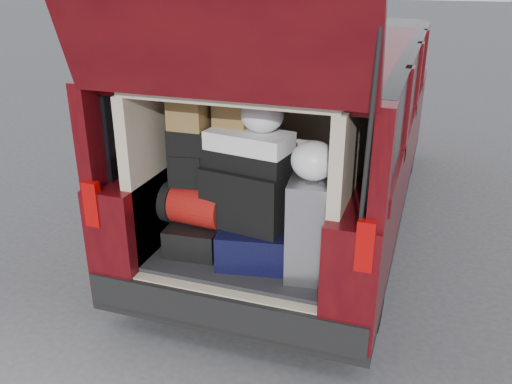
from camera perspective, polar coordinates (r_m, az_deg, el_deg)
ground at (r=3.99m, az=-1.73°, el=-14.51°), size 80.00×80.00×0.00m
minivan at (r=5.18m, az=5.35°, el=5.78°), size 1.90×5.35×2.77m
load_floor at (r=4.05m, az=-0.41°, el=-9.18°), size 1.24×1.05×0.55m
black_hardshell at (r=3.90m, az=-6.03°, el=-4.32°), size 0.40×0.53×0.20m
navy_hardshell at (r=3.75m, az=0.02°, el=-4.94°), size 0.56×0.65×0.25m
silver_roller at (r=3.49m, az=5.80°, el=-3.48°), size 0.33×0.47×0.66m
red_duffel at (r=3.76m, az=-6.43°, el=-1.37°), size 0.45×0.32×0.28m
black_soft_case at (r=3.60m, az=-0.93°, el=-0.45°), size 0.60×0.42×0.40m
backpack at (r=3.66m, az=-6.98°, el=3.63°), size 0.30×0.22×0.39m
twotone_duffel at (r=3.50m, az=-0.73°, el=4.47°), size 0.58×0.36×0.24m
grocery_sack_lower at (r=3.58m, az=-7.19°, el=8.25°), size 0.24×0.20×0.21m
grocery_sack_upper at (r=3.57m, az=-2.42°, el=8.78°), size 0.24×0.20×0.23m
plastic_bag_center at (r=3.42m, az=0.66°, el=8.08°), size 0.31×0.29×0.22m
plastic_bag_right at (r=3.28m, az=6.08°, el=3.31°), size 0.30×0.29×0.24m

